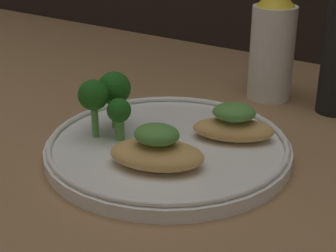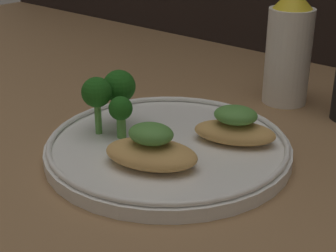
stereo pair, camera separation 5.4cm
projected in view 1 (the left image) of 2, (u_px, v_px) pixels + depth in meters
ground_plane at (168, 159)px, 55.99cm from camera, size 180.00×180.00×1.00cm
plate at (168, 146)px, 55.39cm from camera, size 26.37×26.37×2.00cm
grilled_meat_front at (157, 151)px, 49.90cm from camera, size 10.81×8.76×4.36cm
grilled_meat_middle at (233, 125)px, 55.56cm from camera, size 9.93×7.89×4.07cm
broccoli_bunch at (109, 95)px, 56.08cm from camera, size 5.69×7.03×6.61cm
sauce_bottle at (272, 46)px, 68.96cm from camera, size 5.97×5.97×15.46cm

